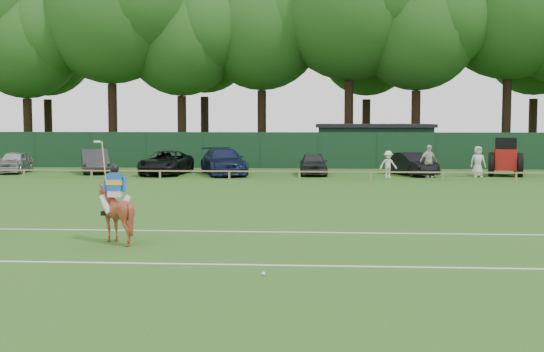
# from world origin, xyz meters

# --- Properties ---
(ground) EXTENTS (160.00, 160.00, 0.00)m
(ground) POSITION_xyz_m (0.00, 0.00, 0.00)
(ground) COLOR #1E4C14
(ground) RESTS_ON ground
(horse_chestnut) EXTENTS (1.37, 1.53, 1.62)m
(horse_chestnut) POSITION_xyz_m (-3.46, -3.14, 0.81)
(horse_chestnut) COLOR maroon
(horse_chestnut) RESTS_ON ground
(sedan_silver) EXTENTS (2.17, 4.26, 1.39)m
(sedan_silver) POSITION_xyz_m (-17.19, 21.74, 0.69)
(sedan_silver) COLOR #AAADAF
(sedan_silver) RESTS_ON ground
(sedan_grey) EXTENTS (3.07, 4.80, 1.49)m
(sedan_grey) POSITION_xyz_m (-12.07, 21.98, 0.75)
(sedan_grey) COLOR #323234
(sedan_grey) RESTS_ON ground
(suv_black) EXTENTS (2.79, 5.39, 1.45)m
(suv_black) POSITION_xyz_m (-7.32, 21.09, 0.73)
(suv_black) COLOR black
(suv_black) RESTS_ON ground
(sedan_navy) EXTENTS (3.87, 6.04, 1.63)m
(sedan_navy) POSITION_xyz_m (-3.76, 21.18, 0.81)
(sedan_navy) COLOR #131D3C
(sedan_navy) RESTS_ON ground
(hatch_grey) EXTENTS (1.81, 4.13, 1.38)m
(hatch_grey) POSITION_xyz_m (1.73, 21.35, 0.69)
(hatch_grey) COLOR #2A2A2C
(hatch_grey) RESTS_ON ground
(estate_black) EXTENTS (2.95, 4.42, 1.38)m
(estate_black) POSITION_xyz_m (7.70, 21.43, 0.69)
(estate_black) COLOR black
(estate_black) RESTS_ON ground
(spectator_left) EXTENTS (1.10, 0.76, 1.56)m
(spectator_left) POSITION_xyz_m (6.11, 19.60, 0.78)
(spectator_left) COLOR silver
(spectator_left) RESTS_ON ground
(spectator_mid) EXTENTS (1.22, 0.92, 1.92)m
(spectator_mid) POSITION_xyz_m (8.43, 19.71, 0.96)
(spectator_mid) COLOR silver
(spectator_mid) RESTS_ON ground
(spectator_right) EXTENTS (0.94, 0.65, 1.83)m
(spectator_right) POSITION_xyz_m (11.41, 20.40, 0.91)
(spectator_right) COLOR silver
(spectator_right) RESTS_ON ground
(rider_chestnut) EXTENTS (0.94, 0.57, 2.05)m
(rider_chestnut) POSITION_xyz_m (-3.47, -3.16, 1.55)
(rider_chestnut) COLOR silver
(rider_chestnut) RESTS_ON ground
(polo_ball) EXTENTS (0.09, 0.09, 0.09)m
(polo_ball) POSITION_xyz_m (1.03, -7.13, 0.04)
(polo_ball) COLOR silver
(polo_ball) RESTS_ON ground
(pitch_lines) EXTENTS (60.00, 5.10, 0.01)m
(pitch_lines) POSITION_xyz_m (0.00, -3.50, 0.01)
(pitch_lines) COLOR silver
(pitch_lines) RESTS_ON ground
(pitch_rail) EXTENTS (62.10, 0.10, 0.50)m
(pitch_rail) POSITION_xyz_m (0.00, 18.00, 0.45)
(pitch_rail) COLOR #997F5B
(pitch_rail) RESTS_ON ground
(perimeter_fence) EXTENTS (92.08, 0.08, 2.50)m
(perimeter_fence) POSITION_xyz_m (0.00, 27.00, 1.25)
(perimeter_fence) COLOR #14351E
(perimeter_fence) RESTS_ON ground
(utility_shed) EXTENTS (8.40, 4.40, 3.04)m
(utility_shed) POSITION_xyz_m (6.00, 30.00, 1.54)
(utility_shed) COLOR #14331E
(utility_shed) RESTS_ON ground
(tree_row) EXTENTS (96.00, 12.00, 21.00)m
(tree_row) POSITION_xyz_m (2.00, 35.00, 0.00)
(tree_row) COLOR #26561C
(tree_row) RESTS_ON ground
(tractor) EXTENTS (2.31, 3.04, 2.31)m
(tractor) POSITION_xyz_m (13.21, 21.35, 1.09)
(tractor) COLOR #A2130E
(tractor) RESTS_ON ground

